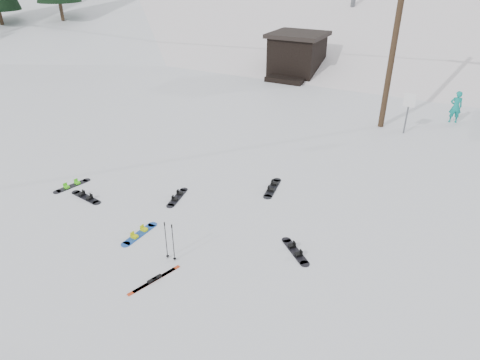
% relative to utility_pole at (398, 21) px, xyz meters
% --- Properties ---
extents(ground, '(200.00, 200.00, 0.00)m').
position_rel_utility_pole_xyz_m(ground, '(-2.00, -14.00, -4.68)').
color(ground, white).
rests_on(ground, ground).
extents(ski_slope, '(60.00, 85.24, 65.97)m').
position_rel_utility_pole_xyz_m(ski_slope, '(-2.00, 41.00, -16.68)').
color(ski_slope, white).
rests_on(ski_slope, ground).
extents(ridge_left, '(47.54, 95.03, 58.38)m').
position_rel_utility_pole_xyz_m(ridge_left, '(-38.00, 34.00, -15.68)').
color(ridge_left, white).
rests_on(ridge_left, ground).
extents(treeline_left, '(20.00, 64.00, 10.00)m').
position_rel_utility_pole_xyz_m(treeline_left, '(-36.00, 26.00, -4.68)').
color(treeline_left, black).
rests_on(treeline_left, ground).
extents(utility_pole, '(2.00, 0.26, 9.00)m').
position_rel_utility_pole_xyz_m(utility_pole, '(0.00, 0.00, 0.00)').
color(utility_pole, '#3A2819').
rests_on(utility_pole, ground).
extents(trail_sign, '(0.50, 0.09, 1.85)m').
position_rel_utility_pole_xyz_m(trail_sign, '(1.10, -0.42, -3.41)').
color(trail_sign, '#595B60').
rests_on(trail_sign, ground).
extents(lift_hut, '(3.40, 4.10, 2.75)m').
position_rel_utility_pole_xyz_m(lift_hut, '(-7.00, 6.94, -3.32)').
color(lift_hut, black).
rests_on(lift_hut, ground).
extents(hero_snowboard, '(0.30, 1.40, 0.10)m').
position_rel_utility_pole_xyz_m(hero_snowboard, '(-4.30, -12.21, -4.66)').
color(hero_snowboard, '#1B4DB1').
rests_on(hero_snowboard, ground).
extents(hero_skis, '(0.54, 1.48, 0.08)m').
position_rel_utility_pole_xyz_m(hero_skis, '(-2.69, -13.58, -4.66)').
color(hero_skis, '#AA2F11').
rests_on(hero_skis, ground).
extents(ski_poles, '(0.31, 0.08, 1.13)m').
position_rel_utility_pole_xyz_m(ski_poles, '(-2.82, -12.70, -4.10)').
color(ski_poles, black).
rests_on(ski_poles, ground).
extents(board_scatter_a, '(1.41, 0.45, 0.10)m').
position_rel_utility_pole_xyz_m(board_scatter_a, '(-7.25, -11.39, -4.66)').
color(board_scatter_a, black).
rests_on(board_scatter_a, ground).
extents(board_scatter_b, '(0.48, 1.36, 0.10)m').
position_rel_utility_pole_xyz_m(board_scatter_b, '(-4.56, -9.97, -4.66)').
color(board_scatter_b, black).
rests_on(board_scatter_b, ground).
extents(board_scatter_c, '(0.51, 1.36, 0.10)m').
position_rel_utility_pole_xyz_m(board_scatter_c, '(-8.27, -11.03, -4.66)').
color(board_scatter_c, black).
rests_on(board_scatter_c, ground).
extents(board_scatter_d, '(1.09, 1.01, 0.10)m').
position_rel_utility_pole_xyz_m(board_scatter_d, '(-0.02, -10.86, -4.66)').
color(board_scatter_d, black).
rests_on(board_scatter_d, ground).
extents(board_scatter_f, '(0.49, 1.54, 0.11)m').
position_rel_utility_pole_xyz_m(board_scatter_f, '(-2.02, -7.91, -4.65)').
color(board_scatter_f, black).
rests_on(board_scatter_f, ground).
extents(skier_teal, '(0.64, 0.52, 1.53)m').
position_rel_utility_pole_xyz_m(skier_teal, '(2.93, 2.19, -3.92)').
color(skier_teal, '#0D857B').
rests_on(skier_teal, ground).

